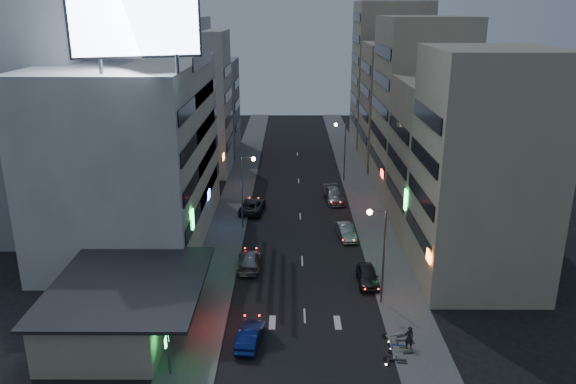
{
  "coord_description": "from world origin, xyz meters",
  "views": [
    {
      "loc": [
        -1.11,
        -34.67,
        22.95
      ],
      "look_at": [
        -1.37,
        18.6,
        5.4
      ],
      "focal_mm": 35.0,
      "sensor_mm": 36.0,
      "label": 1
    }
  ],
  "objects_px": {
    "parked_car_right_mid": "(346,232)",
    "scooter_black_b": "(414,333)",
    "road_car_blue": "(250,335)",
    "road_car_silver": "(249,260)",
    "scooter_silver_a": "(412,341)",
    "parked_car_right_near": "(368,276)",
    "person": "(409,337)",
    "parked_car_right_far": "(334,195)",
    "scooter_silver_b": "(403,325)",
    "scooter_blue": "(408,339)",
    "parked_car_left": "(252,206)",
    "scooter_black_a": "(407,352)"
  },
  "relations": [
    {
      "from": "parked_car_left",
      "to": "scooter_silver_a",
      "type": "relative_size",
      "value": 2.7
    },
    {
      "from": "parked_car_left",
      "to": "road_car_blue",
      "type": "relative_size",
      "value": 1.29
    },
    {
      "from": "scooter_black_a",
      "to": "parked_car_right_mid",
      "type": "bearing_deg",
      "value": 15.49
    },
    {
      "from": "scooter_silver_a",
      "to": "scooter_blue",
      "type": "bearing_deg",
      "value": 9.36
    },
    {
      "from": "parked_car_left",
      "to": "scooter_blue",
      "type": "relative_size",
      "value": 3.22
    },
    {
      "from": "road_car_blue",
      "to": "scooter_black_b",
      "type": "height_order",
      "value": "road_car_blue"
    },
    {
      "from": "scooter_blue",
      "to": "road_car_silver",
      "type": "bearing_deg",
      "value": 53.41
    },
    {
      "from": "parked_car_right_near",
      "to": "parked_car_right_mid",
      "type": "relative_size",
      "value": 0.99
    },
    {
      "from": "road_car_silver",
      "to": "scooter_silver_a",
      "type": "relative_size",
      "value": 2.45
    },
    {
      "from": "scooter_black_a",
      "to": "scooter_black_b",
      "type": "bearing_deg",
      "value": -11.87
    },
    {
      "from": "road_car_blue",
      "to": "road_car_silver",
      "type": "relative_size",
      "value": 0.85
    },
    {
      "from": "scooter_silver_b",
      "to": "person",
      "type": "bearing_deg",
      "value": 162.69
    },
    {
      "from": "parked_car_right_far",
      "to": "road_car_silver",
      "type": "xyz_separation_m",
      "value": [
        -9.26,
        -18.82,
        -0.07
      ]
    },
    {
      "from": "parked_car_right_mid",
      "to": "scooter_blue",
      "type": "bearing_deg",
      "value": -90.3
    },
    {
      "from": "parked_car_right_mid",
      "to": "scooter_black_a",
      "type": "distance_m",
      "value": 21.63
    },
    {
      "from": "scooter_silver_a",
      "to": "scooter_blue",
      "type": "height_order",
      "value": "scooter_silver_a"
    },
    {
      "from": "scooter_blue",
      "to": "scooter_black_b",
      "type": "height_order",
      "value": "scooter_black_b"
    },
    {
      "from": "parked_car_right_mid",
      "to": "parked_car_right_far",
      "type": "relative_size",
      "value": 0.8
    },
    {
      "from": "parked_car_right_near",
      "to": "scooter_silver_b",
      "type": "bearing_deg",
      "value": -78.59
    },
    {
      "from": "road_car_silver",
      "to": "scooter_silver_b",
      "type": "relative_size",
      "value": 2.42
    },
    {
      "from": "person",
      "to": "scooter_silver_a",
      "type": "height_order",
      "value": "person"
    },
    {
      "from": "parked_car_right_near",
      "to": "scooter_black_b",
      "type": "distance_m",
      "value": 9.18
    },
    {
      "from": "parked_car_right_mid",
      "to": "person",
      "type": "bearing_deg",
      "value": -90.48
    },
    {
      "from": "scooter_silver_b",
      "to": "scooter_black_b",
      "type": "bearing_deg",
      "value": -167.41
    },
    {
      "from": "parked_car_right_mid",
      "to": "parked_car_left",
      "type": "relative_size",
      "value": 0.8
    },
    {
      "from": "parked_car_right_mid",
      "to": "scooter_black_b",
      "type": "relative_size",
      "value": 2.31
    },
    {
      "from": "scooter_black_a",
      "to": "scooter_silver_a",
      "type": "bearing_deg",
      "value": -14.17
    },
    {
      "from": "parked_car_right_near",
      "to": "road_car_silver",
      "type": "bearing_deg",
      "value": 163.54
    },
    {
      "from": "parked_car_right_mid",
      "to": "road_car_silver",
      "type": "xyz_separation_m",
      "value": [
        -9.63,
        -7.05,
        -0.0
      ]
    },
    {
      "from": "parked_car_right_mid",
      "to": "scooter_silver_a",
      "type": "xyz_separation_m",
      "value": [
        2.71,
        -20.26,
        0.02
      ]
    },
    {
      "from": "scooter_blue",
      "to": "scooter_silver_b",
      "type": "height_order",
      "value": "scooter_silver_b"
    },
    {
      "from": "parked_car_right_mid",
      "to": "parked_car_right_far",
      "type": "xyz_separation_m",
      "value": [
        -0.38,
        11.76,
        0.07
      ]
    },
    {
      "from": "scooter_black_b",
      "to": "scooter_silver_b",
      "type": "relative_size",
      "value": 0.93
    },
    {
      "from": "scooter_black_a",
      "to": "scooter_blue",
      "type": "height_order",
      "value": "scooter_black_a"
    },
    {
      "from": "parked_car_right_near",
      "to": "road_car_silver",
      "type": "height_order",
      "value": "parked_car_right_near"
    },
    {
      "from": "road_car_silver",
      "to": "scooter_silver_a",
      "type": "distance_m",
      "value": 18.08
    },
    {
      "from": "scooter_blue",
      "to": "parked_car_right_mid",
      "type": "bearing_deg",
      "value": 17.01
    },
    {
      "from": "road_car_blue",
      "to": "scooter_silver_a",
      "type": "distance_m",
      "value": 11.43
    },
    {
      "from": "scooter_silver_a",
      "to": "road_car_blue",
      "type": "bearing_deg",
      "value": 78.56
    },
    {
      "from": "road_car_blue",
      "to": "person",
      "type": "bearing_deg",
      "value": -176.25
    },
    {
      "from": "parked_car_right_far",
      "to": "scooter_black_b",
      "type": "bearing_deg",
      "value": -89.55
    },
    {
      "from": "road_car_blue",
      "to": "scooter_blue",
      "type": "bearing_deg",
      "value": -174.53
    },
    {
      "from": "parked_car_right_mid",
      "to": "scooter_black_b",
      "type": "bearing_deg",
      "value": -88.44
    },
    {
      "from": "parked_car_right_mid",
      "to": "road_car_silver",
      "type": "height_order",
      "value": "parked_car_right_mid"
    },
    {
      "from": "scooter_silver_a",
      "to": "scooter_black_b",
      "type": "distance_m",
      "value": 1.22
    },
    {
      "from": "parked_car_right_near",
      "to": "scooter_black_a",
      "type": "height_order",
      "value": "parked_car_right_near"
    },
    {
      "from": "scooter_black_b",
      "to": "scooter_blue",
      "type": "bearing_deg",
      "value": 141.91
    },
    {
      "from": "parked_car_right_far",
      "to": "scooter_silver_a",
      "type": "bearing_deg",
      "value": -90.49
    },
    {
      "from": "parked_car_right_near",
      "to": "scooter_black_b",
      "type": "xyz_separation_m",
      "value": [
        2.18,
        -8.92,
        -0.04
      ]
    },
    {
      "from": "parked_car_left",
      "to": "parked_car_right_far",
      "type": "relative_size",
      "value": 1.01
    }
  ]
}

